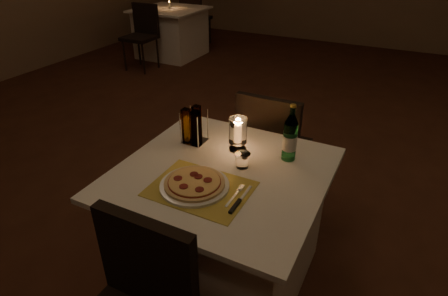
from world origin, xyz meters
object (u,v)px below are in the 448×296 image
at_px(plate, 195,185).
at_px(pizza, 194,183).
at_px(water_bottle, 290,138).
at_px(main_table, 222,227).
at_px(tumbler, 242,160).
at_px(hurricane_candle, 238,132).
at_px(neighbor_table_left, 171,32).
at_px(chair_far, 271,142).

distance_m(plate, pizza, 0.02).
relative_size(plate, water_bottle, 1.05).
bearing_deg(water_bottle, main_table, -134.57).
distance_m(pizza, tumbler, 0.28).
distance_m(plate, water_bottle, 0.54).
xyz_separation_m(plate, tumbler, (0.12, 0.26, 0.03)).
height_order(main_table, hurricane_candle, hurricane_candle).
distance_m(tumbler, neighbor_table_left, 4.66).
distance_m(chair_far, hurricane_candle, 0.57).
xyz_separation_m(chair_far, tumbler, (0.07, -0.64, 0.23)).
relative_size(pizza, tumbler, 3.56).
relative_size(main_table, neighbor_table_left, 1.00).
relative_size(main_table, water_bottle, 3.29).
xyz_separation_m(chair_far, pizza, (-0.05, -0.89, 0.22)).
distance_m(pizza, neighbor_table_left, 4.78).
xyz_separation_m(hurricane_candle, neighbor_table_left, (-2.80, 3.48, -0.47)).
xyz_separation_m(main_table, hurricane_candle, (-0.02, 0.22, 0.47)).
relative_size(chair_far, water_bottle, 2.96).
bearing_deg(tumbler, chair_far, 96.59).
xyz_separation_m(pizza, tumbler, (0.12, 0.26, 0.01)).
bearing_deg(hurricane_candle, neighbor_table_left, 128.82).
xyz_separation_m(main_table, pizza, (-0.05, -0.18, 0.39)).
relative_size(tumbler, hurricane_candle, 0.42).
distance_m(main_table, tumbler, 0.42).
bearing_deg(hurricane_candle, plate, -94.03).
bearing_deg(plate, hurricane_candle, 85.97).
height_order(chair_far, plate, chair_far).
height_order(tumbler, neighbor_table_left, tumbler).
distance_m(chair_far, plate, 0.92).
distance_m(main_table, hurricane_candle, 0.53).
bearing_deg(chair_far, water_bottle, -61.10).
bearing_deg(chair_far, neighbor_table_left, 133.34).
bearing_deg(main_table, pizza, -105.54).
distance_m(chair_far, water_bottle, 0.61).
bearing_deg(plate, tumbler, 64.16).
relative_size(main_table, pizza, 3.57).
height_order(plate, tumbler, tumbler).
relative_size(chair_far, hurricane_candle, 4.85).
bearing_deg(neighbor_table_left, chair_far, -46.66).
height_order(plate, pizza, pizza).
bearing_deg(hurricane_candle, main_table, -84.54).
distance_m(water_bottle, neighbor_table_left, 4.64).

